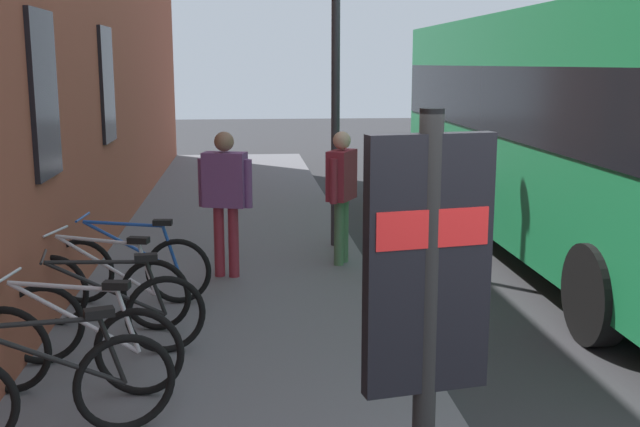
% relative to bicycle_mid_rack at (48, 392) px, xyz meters
% --- Properties ---
extents(ground, '(60.00, 60.00, 0.00)m').
position_rel_bicycle_mid_rack_xyz_m(ground, '(3.13, -3.93, -0.51)').
color(ground, '#2D2D30').
extents(sidewalk_pavement, '(24.00, 3.50, 0.12)m').
position_rel_bicycle_mid_rack_xyz_m(sidewalk_pavement, '(5.13, -1.18, -0.45)').
color(sidewalk_pavement, slate).
rests_on(sidewalk_pavement, ground).
extents(bicycle_mid_rack, '(0.70, 1.70, 0.97)m').
position_rel_bicycle_mid_rack_xyz_m(bicycle_mid_rack, '(0.00, 0.00, 0.00)').
color(bicycle_mid_rack, black).
rests_on(bicycle_mid_rack, sidewalk_pavement).
extents(bicycle_leaning_wall, '(0.48, 1.76, 0.97)m').
position_rel_bicycle_mid_rack_xyz_m(bicycle_leaning_wall, '(0.84, 0.00, -0.00)').
color(bicycle_leaning_wall, black).
rests_on(bicycle_leaning_wall, sidewalk_pavement).
extents(bicycle_beside_lamp, '(0.48, 1.76, 0.97)m').
position_rel_bicycle_mid_rack_xyz_m(bicycle_beside_lamp, '(1.58, -0.12, -0.00)').
color(bicycle_beside_lamp, black).
rests_on(bicycle_beside_lamp, sidewalk_pavement).
extents(bicycle_end_of_row, '(0.60, 1.73, 0.97)m').
position_rel_bicycle_mid_rack_xyz_m(bicycle_end_of_row, '(2.42, 0.03, -0.00)').
color(bicycle_end_of_row, black).
rests_on(bicycle_end_of_row, sidewalk_pavement).
extents(bicycle_nearest_sign, '(0.48, 1.77, 0.97)m').
position_rel_bicycle_mid_rack_xyz_m(bicycle_nearest_sign, '(3.20, -0.10, 0.00)').
color(bicycle_nearest_sign, black).
rests_on(bicycle_nearest_sign, sidewalk_pavement).
extents(transit_info_sign, '(0.18, 0.56, 2.40)m').
position_rel_bicycle_mid_rack_xyz_m(transit_info_sign, '(-2.00, -2.11, 1.21)').
color(transit_info_sign, black).
rests_on(transit_info_sign, sidewalk_pavement).
extents(city_bus, '(10.53, 2.74, 3.35)m').
position_rel_bicycle_mid_rack_xyz_m(city_bus, '(5.16, -5.93, 1.41)').
color(city_bus, '#1E8C4C').
rests_on(city_bus, ground).
extents(pedestrian_near_bus, '(0.38, 0.65, 1.78)m').
position_rel_bicycle_mid_rack_xyz_m(pedestrian_near_bus, '(4.18, -1.12, 0.70)').
color(pedestrian_near_bus, maroon).
rests_on(pedestrian_near_bus, sidewalk_pavement).
extents(pedestrian_by_facade, '(0.59, 0.45, 1.73)m').
position_rel_bicycle_mid_rack_xyz_m(pedestrian_by_facade, '(4.66, -2.59, 0.66)').
color(pedestrian_by_facade, '#4C724C').
rests_on(pedestrian_by_facade, sidewalk_pavement).
extents(street_lamp, '(0.28, 0.28, 5.15)m').
position_rel_bicycle_mid_rack_xyz_m(street_lamp, '(5.70, -2.63, 2.67)').
color(street_lamp, '#333338').
rests_on(street_lamp, sidewalk_pavement).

